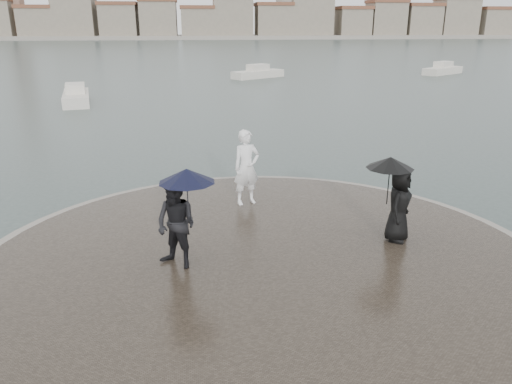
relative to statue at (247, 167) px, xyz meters
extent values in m
cylinder|color=gray|center=(-0.01, -3.56, -1.23)|extent=(12.50, 12.50, 0.32)
cylinder|color=#2D261E|center=(-0.01, -3.56, -1.21)|extent=(11.90, 11.90, 0.36)
imported|color=white|center=(0.00, 0.00, 0.00)|extent=(0.87, 0.71, 2.05)
imported|color=black|center=(-1.77, -3.57, -0.11)|extent=(1.13, 1.09, 1.84)
cylinder|color=black|center=(-1.52, -3.47, 0.32)|extent=(0.02, 0.02, 0.90)
cone|color=black|center=(-1.52, -3.47, 0.87)|extent=(1.13, 1.13, 0.28)
imported|color=black|center=(3.16, -2.85, -0.17)|extent=(0.93, 0.99, 1.70)
cylinder|color=black|center=(2.91, -2.75, 0.27)|extent=(0.02, 0.02, 0.90)
cone|color=black|center=(2.91, -2.75, 0.79)|extent=(1.06, 1.06, 0.26)
cube|color=gray|center=(-0.01, 155.94, -0.79)|extent=(260.00, 20.00, 1.20)
cube|color=gray|center=(-48.01, 152.94, 3.11)|extent=(10.00, 10.00, 9.00)
cube|color=brown|center=(-48.01, 152.94, 8.11)|extent=(10.60, 10.60, 1.00)
cube|color=gray|center=(-37.01, 152.94, 4.61)|extent=(12.00, 10.00, 12.00)
cube|color=gray|center=(-24.01, 152.94, 3.61)|extent=(11.00, 10.00, 10.00)
cube|color=brown|center=(-24.01, 152.94, 9.11)|extent=(11.60, 10.60, 1.00)
cube|color=gray|center=(-12.01, 152.94, 4.11)|extent=(11.00, 10.00, 11.00)
cube|color=brown|center=(-12.01, 152.94, 10.11)|extent=(11.60, 10.60, 1.00)
cube|color=gray|center=(-0.01, 152.94, 3.11)|extent=(10.00, 10.00, 9.00)
cube|color=brown|center=(-0.01, 152.94, 8.11)|extent=(10.60, 10.60, 1.00)
cube|color=gray|center=(10.99, 152.94, 4.61)|extent=(12.00, 10.00, 12.00)
cube|color=gray|center=(23.99, 152.94, 3.61)|extent=(11.00, 10.00, 10.00)
cube|color=brown|center=(23.99, 152.94, 9.11)|extent=(11.60, 10.60, 1.00)
cube|color=gray|center=(35.99, 152.94, 5.11)|extent=(13.00, 10.00, 13.00)
cube|color=gray|center=(49.99, 152.94, 3.11)|extent=(10.00, 10.00, 9.00)
cube|color=brown|center=(49.99, 152.94, 8.11)|extent=(10.60, 10.60, 1.00)
cube|color=gray|center=(60.99, 152.94, 4.11)|extent=(11.00, 10.00, 11.00)
cube|color=brown|center=(60.99, 152.94, 10.11)|extent=(11.60, 10.60, 1.00)
cube|color=gray|center=(72.99, 152.94, 3.61)|extent=(11.00, 10.00, 10.00)
cube|color=brown|center=(72.99, 152.94, 9.11)|extent=(11.60, 10.60, 1.00)
cube|color=gray|center=(84.99, 152.94, 4.61)|extent=(12.00, 10.00, 12.00)
cube|color=gray|center=(97.99, 152.94, 3.11)|extent=(10.00, 10.00, 9.00)
cube|color=brown|center=(97.99, 152.94, 8.11)|extent=(10.60, 10.60, 1.00)
cube|color=beige|center=(4.71, 35.98, -1.14)|extent=(5.44, 4.43, 0.90)
cube|color=beige|center=(4.71, 35.98, -0.54)|extent=(2.33, 2.12, 0.90)
cube|color=beige|center=(24.18, 37.36, -1.14)|extent=(5.40, 4.50, 0.90)
cube|color=beige|center=(24.18, 37.36, -0.54)|extent=(2.32, 2.14, 0.90)
cube|color=beige|center=(-9.19, 21.54, -1.14)|extent=(2.65, 5.71, 0.90)
cube|color=beige|center=(-9.19, 21.54, -0.54)|extent=(1.57, 2.20, 0.90)
camera|label=1|loc=(-1.27, -12.91, 3.72)|focal=35.00mm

